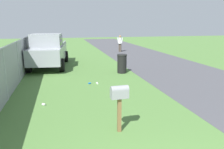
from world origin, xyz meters
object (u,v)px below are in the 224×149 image
Objects in this scene: mailbox at (119,96)px; trash_bin at (122,64)px; pickup_truck at (48,50)px; pedestrian at (120,42)px.

mailbox reaches higher than trash_bin.
pickup_truck is at bearing 56.42° from trash_bin.
pickup_truck is (9.12, 2.09, 0.14)m from mailbox.
mailbox is 6.76m from trash_bin.
pickup_truck reaches higher than pedestrian.
pedestrian is (6.06, -6.29, -0.20)m from pickup_truck.
trash_bin is at bearing -19.30° from mailbox.
trash_bin is (-2.66, -4.00, -0.58)m from pickup_truck.
pedestrian is at bearing -18.30° from mailbox.
pickup_truck reaches higher than mailbox.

